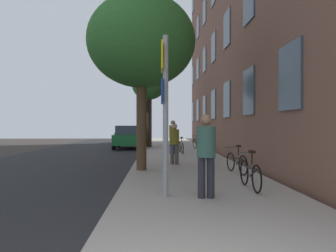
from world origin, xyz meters
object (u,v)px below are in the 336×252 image
bicycle_1 (237,162)px  pedestrian_0 (206,150)px  bicycle_4 (181,147)px  pedestrian_1 (175,141)px  tree_far (149,87)px  bicycle_3 (211,150)px  car_1 (127,134)px  traffic_light (148,115)px  bicycle_5 (197,143)px  sign_post (165,104)px  car_0 (128,137)px  tree_near (141,42)px  bicycle_2 (209,154)px  bicycle_0 (250,174)px  pedestrian_2 (173,135)px

bicycle_1 → pedestrian_0: size_ratio=0.89×
bicycle_4 → pedestrian_1: 4.99m
tree_far → bicycle_1: 13.11m
bicycle_3 → car_1: 13.88m
bicycle_4 → pedestrian_0: size_ratio=0.89×
traffic_light → bicycle_5: size_ratio=2.09×
sign_post → bicycle_3: sign_post is taller
sign_post → car_0: size_ratio=0.87×
pedestrian_0 → tree_near: bearing=111.1°
traffic_light → bicycle_2: traffic_light is taller
bicycle_2 → bicycle_5: 7.22m
sign_post → tree_near: (-0.70, 3.89, 2.39)m
tree_far → bicycle_0: (2.82, -14.50, -3.92)m
bicycle_3 → pedestrian_0: (-1.57, -8.06, 0.66)m
tree_near → bicycle_5: (3.11, 8.77, -4.03)m
traffic_light → tree_near: size_ratio=0.56×
bicycle_1 → bicycle_5: 9.60m
bicycle_1 → bicycle_4: (-1.21, 7.20, -0.01)m
traffic_light → bicycle_5: bearing=-35.7°
tree_near → bicycle_0: size_ratio=3.74×
sign_post → car_1: bearing=97.8°
pedestrian_0 → pedestrian_1: pedestrian_0 is taller
bicycle_3 → car_1: bearing=112.4°
tree_near → bicycle_2: tree_near is taller
tree_near → bicycle_1: 5.16m
tree_near → bicycle_5: tree_near is taller
bicycle_1 → car_0: bearing=111.2°
tree_near → pedestrian_2: (1.39, 5.71, -3.37)m
bicycle_0 → bicycle_2: bicycle_2 is taller
bicycle_2 → bicycle_3: (0.52, 2.40, -0.02)m
bicycle_0 → pedestrian_1: 4.97m
sign_post → bicycle_1: (2.40, 3.06, -1.66)m
bicycle_5 → pedestrian_1: (-1.88, -7.31, 0.55)m
bicycle_2 → bicycle_4: size_ratio=1.02×
bicycle_4 → pedestrian_1: bearing=-97.6°
tree_near → bicycle_4: bearing=73.5°
tree_near → bicycle_4: 7.78m
bicycle_5 → pedestrian_2: size_ratio=0.89×
pedestrian_1 → sign_post: bearing=-95.7°
bicycle_1 → car_1: (-5.24, 17.62, 0.37)m
tree_near → bicycle_1: size_ratio=3.82×
car_0 → bicycle_1: bearing=-68.8°
tree_near → bicycle_3: tree_near is taller
tree_far → pedestrian_0: size_ratio=3.06×
pedestrian_0 → car_0: (-3.07, 15.10, -0.29)m
bicycle_0 → bicycle_2: size_ratio=0.99×
pedestrian_1 → bicycle_1: bearing=-50.8°
bicycle_4 → pedestrian_0: 10.49m
tree_far → pedestrian_2: tree_far is taller
car_0 → pedestrian_0: bearing=-78.5°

